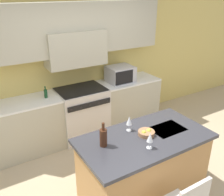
# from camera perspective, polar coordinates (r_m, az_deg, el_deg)

# --- Properties ---
(ground_plane) EXTENTS (10.00, 10.00, 0.00)m
(ground_plane) POSITION_cam_1_polar(r_m,az_deg,el_deg) (3.80, 4.34, -19.25)
(ground_plane) COLOR tan
(back_cabinetry) EXTENTS (10.00, 0.46, 2.70)m
(back_cabinetry) POSITION_cam_1_polar(r_m,az_deg,el_deg) (4.53, -9.04, 10.73)
(back_cabinetry) COLOR #DBC166
(back_cabinetry) RESTS_ON ground_plane
(back_counter) EXTENTS (3.29, 0.62, 0.92)m
(back_counter) POSITION_cam_1_polar(r_m,az_deg,el_deg) (4.70, -6.96, -3.37)
(back_counter) COLOR #B2AD93
(back_counter) RESTS_ON ground_plane
(range_stove) EXTENTS (0.87, 0.70, 0.95)m
(range_stove) POSITION_cam_1_polar(r_m,az_deg,el_deg) (4.67, -6.86, -3.31)
(range_stove) COLOR beige
(range_stove) RESTS_ON ground_plane
(microwave) EXTENTS (0.49, 0.42, 0.31)m
(microwave) POSITION_cam_1_polar(r_m,az_deg,el_deg) (4.84, 1.89, 5.47)
(microwave) COLOR #B7B7BC
(microwave) RESTS_ON back_counter
(kitchen_island) EXTENTS (1.67, 0.89, 0.90)m
(kitchen_island) POSITION_cam_1_polar(r_m,az_deg,el_deg) (3.41, 7.12, -15.14)
(kitchen_island) COLOR #B7844C
(kitchen_island) RESTS_ON ground_plane
(wine_bottle) EXTENTS (0.09, 0.09, 0.30)m
(wine_bottle) POSITION_cam_1_polar(r_m,az_deg,el_deg) (2.90, -1.99, -8.95)
(wine_bottle) COLOR #422314
(wine_bottle) RESTS_ON kitchen_island
(wine_glass_near) EXTENTS (0.07, 0.07, 0.20)m
(wine_glass_near) POSITION_cam_1_polar(r_m,az_deg,el_deg) (2.88, 8.68, -8.95)
(wine_glass_near) COLOR white
(wine_glass_near) RESTS_ON kitchen_island
(wine_glass_far) EXTENTS (0.07, 0.07, 0.20)m
(wine_glass_far) POSITION_cam_1_polar(r_m,az_deg,el_deg) (3.19, 3.95, -5.27)
(wine_glass_far) COLOR white
(wine_glass_far) RESTS_ON kitchen_island
(fruit_bowl) EXTENTS (0.21, 0.21, 0.08)m
(fruit_bowl) POSITION_cam_1_polar(r_m,az_deg,el_deg) (3.17, 7.86, -7.89)
(fruit_bowl) COLOR #996B47
(fruit_bowl) RESTS_ON kitchen_island
(oil_bottle_on_counter) EXTENTS (0.05, 0.05, 0.20)m
(oil_bottle_on_counter) POSITION_cam_1_polar(r_m,az_deg,el_deg) (4.27, -14.91, 1.03)
(oil_bottle_on_counter) COLOR #194723
(oil_bottle_on_counter) RESTS_ON back_counter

